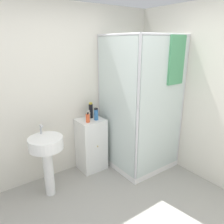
{
  "coord_description": "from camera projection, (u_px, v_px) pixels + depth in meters",
  "views": [
    {
      "loc": [
        -1.12,
        -1.26,
        1.97
      ],
      "look_at": [
        0.58,
        1.1,
        1.03
      ],
      "focal_mm": 35.0,
      "sensor_mm": 36.0,
      "label": 1
    }
  ],
  "objects": [
    {
      "name": "shampoo_bottle_blue",
      "position": [
        96.0,
        114.0,
        3.3
      ],
      "size": [
        0.07,
        0.07,
        0.19
      ],
      "color": "#2D66A3",
      "rests_on": "vanity_cabinet"
    },
    {
      "name": "shampoo_bottle_tall_black",
      "position": [
        91.0,
        110.0,
        3.39
      ],
      "size": [
        0.06,
        0.06,
        0.24
      ],
      "color": "black",
      "rests_on": "vanity_cabinet"
    },
    {
      "name": "shower_enclosure",
      "position": [
        139.0,
        134.0,
        3.52
      ],
      "size": [
        0.95,
        0.98,
        2.08
      ],
      "color": "white",
      "rests_on": "ground_plane"
    },
    {
      "name": "sink",
      "position": [
        47.0,
        151.0,
        2.78
      ],
      "size": [
        0.43,
        0.43,
        0.96
      ],
      "color": "white",
      "rests_on": "ground_plane"
    },
    {
      "name": "soap_dispenser",
      "position": [
        88.0,
        118.0,
        3.21
      ],
      "size": [
        0.06,
        0.06,
        0.16
      ],
      "color": "#E5562D",
      "rests_on": "vanity_cabinet"
    },
    {
      "name": "vanity_cabinet",
      "position": [
        91.0,
        144.0,
        3.47
      ],
      "size": [
        0.4,
        0.38,
        0.84
      ],
      "color": "white",
      "rests_on": "ground_plane"
    },
    {
      "name": "wall_back",
      "position": [
        55.0,
        95.0,
        3.13
      ],
      "size": [
        6.4,
        0.06,
        2.5
      ],
      "primitive_type": "cube",
      "color": "silver",
      "rests_on": "ground_plane"
    },
    {
      "name": "lotion_bottle_white",
      "position": [
        88.0,
        116.0,
        3.33
      ],
      "size": [
        0.06,
        0.06,
        0.15
      ],
      "color": "beige",
      "rests_on": "vanity_cabinet"
    }
  ]
}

